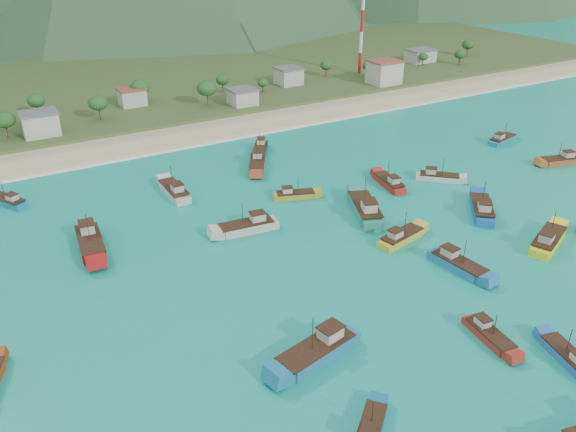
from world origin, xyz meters
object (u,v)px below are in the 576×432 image
boat_3 (370,431)px  boat_5 (548,241)px  boat_9 (318,352)px  boat_18 (438,178)px  boat_22 (502,140)px  boat_30 (257,164)px  radio_tower (363,10)px  boat_12 (389,183)px  boat_11 (260,150)px  boat_23 (174,191)px  boat_25 (295,195)px  boat_24 (482,209)px  boat_21 (247,227)px  boat_15 (489,336)px  boat_20 (401,238)px  boat_31 (8,202)px  boat_8 (365,210)px  boat_14 (91,243)px  boat_16 (458,265)px  boat_29 (569,358)px  boat_13 (560,161)px

boat_3 → boat_5: size_ratio=0.63×
boat_9 → boat_3: bearing=161.1°
boat_18 → boat_22: size_ratio=0.88×
boat_5 → boat_30: 65.20m
radio_tower → boat_5: radio_tower is taller
boat_30 → boat_12: bearing=160.3°
boat_9 → boat_11: (28.33, 71.39, -0.28)m
boat_18 → boat_23: (-54.42, 22.20, 0.21)m
boat_25 → boat_9: bearing=-7.1°
boat_24 → boat_30: size_ratio=1.01×
boat_23 → boat_12: bearing=-24.4°
boat_3 → boat_21: 50.49m
boat_3 → boat_23: boat_23 is taller
boat_3 → radio_tower: bearing=103.6°
boat_11 → boat_15: boat_11 is taller
boat_20 → boat_31: boat_20 is taller
boat_12 → boat_20: 24.44m
boat_22 → boat_8: bearing=-87.3°
boat_21 → boat_31: boat_21 is taller
radio_tower → boat_14: (-116.42, -78.31, -23.18)m
boat_5 → boat_16: size_ratio=1.12×
boat_5 → boat_30: size_ratio=1.08×
boat_8 → boat_18: bearing=34.9°
boat_8 → boat_12: size_ratio=1.36×
boat_9 → boat_25: (22.38, 44.03, -0.43)m
boat_8 → boat_24: bearing=-6.2°
boat_9 → boat_15: size_ratio=1.49×
boat_20 → boat_30: size_ratio=0.92×
boat_9 → boat_16: size_ratio=1.20×
boat_21 → boat_25: size_ratio=1.28×
boat_21 → boat_23: size_ratio=1.02×
boat_29 → boat_30: 80.18m
boat_21 → boat_31: bearing=53.2°
boat_5 → boat_9: 52.07m
radio_tower → boat_3: radio_tower is taller
boat_22 → boat_31: bearing=-114.5°
boat_13 → boat_18: 33.42m
boat_14 → boat_18: 75.43m
boat_24 → boat_30: bearing=162.8°
boat_5 → boat_14: 82.03m
boat_22 → boat_24: boat_24 is taller
radio_tower → boat_23: 117.89m
boat_3 → boat_14: (-18.12, 57.88, 0.53)m
boat_13 → boat_20: bearing=115.3°
boat_11 → boat_12: 35.89m
radio_tower → boat_21: radio_tower is taller
boat_8 → boat_30: bearing=125.6°
boat_21 → boat_30: (15.75, 26.79, -0.02)m
boat_31 → boat_30: bearing=-38.5°
boat_18 → boat_29: (-26.80, -53.04, -0.06)m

